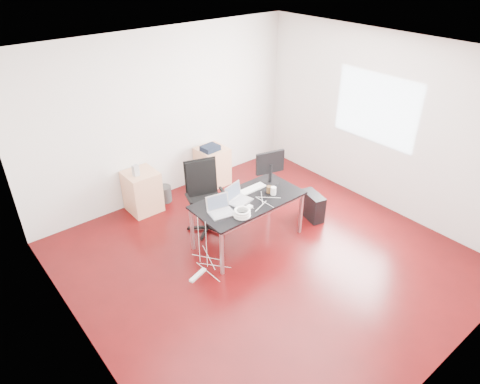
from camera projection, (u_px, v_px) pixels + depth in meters
room_shell at (270, 171)px, 5.39m from camera, size 5.00×5.00×5.00m
desk at (248, 202)px, 6.10m from camera, size 1.60×0.80×0.73m
office_chair at (204, 193)px, 6.46m from camera, size 0.60×0.62×1.08m
filing_cabinet_left at (142, 191)px, 7.01m from camera, size 0.50×0.50×0.70m
filing_cabinet_right at (212, 166)px, 7.78m from camera, size 0.50×0.50×0.70m
pc_tower at (312, 206)px, 6.87m from camera, size 0.31×0.49×0.44m
wastebasket at (165, 194)px, 7.35m from camera, size 0.31×0.31×0.28m
power_strip at (198, 275)px, 5.76m from camera, size 0.30×0.15×0.04m
laptop_left at (220, 209)px, 5.75m from camera, size 0.37×0.32×0.23m
laptop_right at (238, 197)px, 6.01m from camera, size 0.38×0.33×0.23m
monitor at (270, 166)px, 6.35m from camera, size 0.45×0.26×0.51m
keyboard at (252, 189)px, 6.30m from camera, size 0.44×0.14×0.02m
cup_white at (273, 191)px, 6.16m from camera, size 0.09×0.09×0.12m
cup_brown at (269, 189)px, 6.21m from camera, size 0.09×0.09×0.10m
cable_coil at (242, 213)px, 5.67m from camera, size 0.24×0.24×0.11m
power_adapter at (250, 207)px, 5.88m from camera, size 0.08×0.08×0.03m
speaker at (136, 170)px, 6.70m from camera, size 0.10×0.09×0.18m
navy_garment at (210, 148)px, 7.51m from camera, size 0.32×0.26×0.09m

